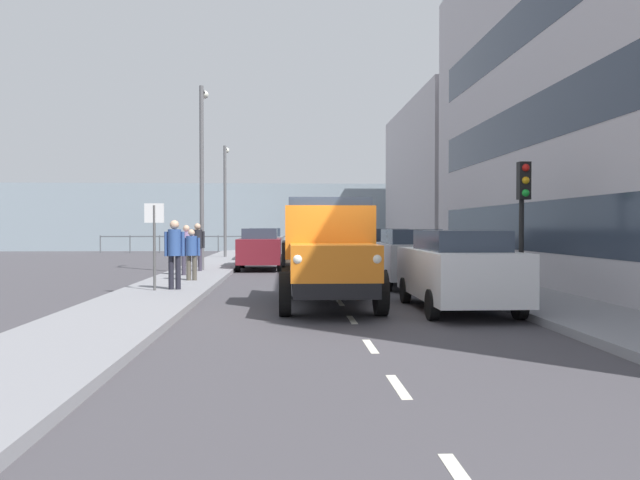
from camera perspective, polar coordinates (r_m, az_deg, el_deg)
ground_plane at (r=23.74m, az=0.09°, el=-3.15°), size 80.00×80.00×0.00m
sidewalk_left at (r=24.39m, az=10.74°, el=-2.87°), size 2.35×42.47×0.15m
sidewalk_right at (r=23.93m, az=-10.78°, el=-2.95°), size 2.35×42.47×0.15m
road_centreline_markings at (r=23.26m, az=0.15°, el=-3.22°), size 0.12×38.22×0.01m
building_far_block at (r=38.77m, az=12.50°, el=5.13°), size 6.69×15.04×8.95m
sea_horizon at (r=47.89m, az=-1.44°, el=2.04°), size 80.00×0.80×5.00m
seawall_railing at (r=44.30m, az=-1.32°, el=0.06°), size 28.08×0.08×1.20m
truck_vintage_orange at (r=14.15m, az=0.81°, el=-1.31°), size 2.17×5.64×2.43m
car_white_kerbside_near at (r=13.98m, az=12.14°, el=-2.53°), size 1.89×4.52×1.72m
car_silver_kerbside_1 at (r=19.28m, az=7.94°, el=-1.50°), size 1.82×4.05×1.72m
car_black_kerbside_2 at (r=24.46m, az=5.61°, el=-0.92°), size 1.89×4.38×1.72m
car_maroon_oppositeside_0 at (r=26.81m, az=-5.37°, el=-0.74°), size 1.82×4.01×1.72m
car_grey_oppositeside_1 at (r=33.13m, az=-4.90°, el=-0.36°), size 1.97×4.11×1.72m
pedestrian_in_dark_coat at (r=17.20m, az=-12.84°, el=-0.73°), size 0.53×0.34×1.82m
pedestrian_with_bag at (r=20.01m, az=-11.38°, el=-0.92°), size 0.53×0.34×1.57m
pedestrian_by_lamp at (r=22.14m, az=-11.83°, el=-0.50°), size 0.53×0.34×1.70m
pedestrian_near_railing at (r=24.19m, az=-10.86°, el=-0.25°), size 0.53×0.34×1.77m
pedestrian_couple_b at (r=26.87m, az=-10.89°, el=-0.34°), size 0.53×0.34×1.60m
traffic_light_near at (r=16.14m, az=17.66°, el=3.54°), size 0.28×0.41×3.20m
lamp_post_promenade at (r=24.96m, az=-10.46°, el=6.87°), size 0.32×1.14×6.99m
lamp_post_far at (r=35.44m, az=-8.44°, el=4.41°), size 0.32×1.14×6.06m
street_sign at (r=17.05m, az=-14.55°, el=0.77°), size 0.50×0.07×2.25m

